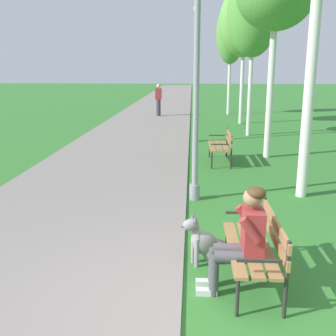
# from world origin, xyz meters

# --- Properties ---
(ground_plane) EXTENTS (120.00, 120.00, 0.00)m
(ground_plane) POSITION_xyz_m (0.00, 0.00, 0.00)
(ground_plane) COLOR #33752D
(paved_path) EXTENTS (3.94, 60.00, 0.04)m
(paved_path) POSITION_xyz_m (-2.26, 24.00, 0.02)
(paved_path) COLOR gray
(paved_path) RESTS_ON ground
(park_bench_near) EXTENTS (0.55, 1.50, 0.85)m
(park_bench_near) POSITION_xyz_m (0.58, 0.73, 0.51)
(park_bench_near) COLOR olive
(park_bench_near) RESTS_ON ground
(park_bench_mid) EXTENTS (0.55, 1.50, 0.85)m
(park_bench_mid) POSITION_xyz_m (0.60, 7.02, 0.51)
(park_bench_mid) COLOR olive
(park_bench_mid) RESTS_ON ground
(person_seated_on_near_bench) EXTENTS (0.74, 0.49, 1.25)m
(person_seated_on_near_bench) POSITION_xyz_m (0.37, 0.53, 0.68)
(person_seated_on_near_bench) COLOR #4C4C51
(person_seated_on_near_bench) RESTS_ON ground
(dog_grey) EXTENTS (0.80, 0.44, 0.71)m
(dog_grey) POSITION_xyz_m (0.02, 1.21, 0.26)
(dog_grey) COLOR gray
(dog_grey) RESTS_ON ground
(lamp_post_near) EXTENTS (0.24, 0.24, 4.75)m
(lamp_post_near) POSITION_xyz_m (-0.14, 3.85, 2.45)
(lamp_post_near) COLOR gray
(lamp_post_near) RESTS_ON ground
(lamp_post_mid) EXTENTS (0.24, 0.24, 4.47)m
(lamp_post_mid) POSITION_xyz_m (-0.08, 10.20, 2.31)
(lamp_post_mid) COLOR gray
(lamp_post_mid) RESTS_ON ground
(birch_tree_fourth) EXTENTS (1.84, 1.86, 5.98)m
(birch_tree_fourth) POSITION_xyz_m (1.90, 11.62, 4.38)
(birch_tree_fourth) COLOR silver
(birch_tree_fourth) RESTS_ON ground
(birch_tree_fifth) EXTENTS (2.17, 1.87, 5.90)m
(birch_tree_fifth) POSITION_xyz_m (1.99, 14.95, 4.38)
(birch_tree_fifth) COLOR silver
(birch_tree_fifth) RESTS_ON ground
(birch_tree_sixth) EXTENTS (1.51, 1.32, 5.82)m
(birch_tree_sixth) POSITION_xyz_m (1.75, 18.66, 4.19)
(birch_tree_sixth) COLOR silver
(birch_tree_sixth) RESTS_ON ground
(pedestrian_distant) EXTENTS (0.32, 0.22, 1.65)m
(pedestrian_distant) POSITION_xyz_m (-1.93, 17.38, 0.84)
(pedestrian_distant) COLOR #383842
(pedestrian_distant) RESTS_ON ground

